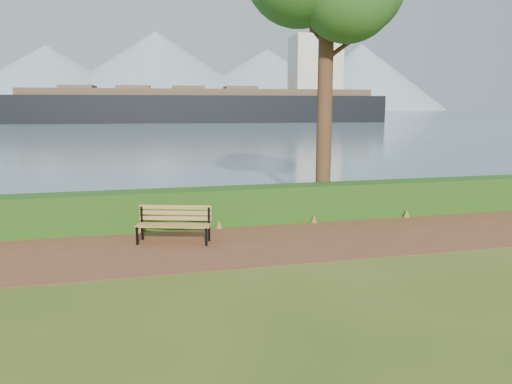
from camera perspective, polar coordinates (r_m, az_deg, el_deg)
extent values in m
plane|color=#3A5117|center=(11.73, 2.87, -6.21)|extent=(140.00, 140.00, 0.00)
cube|color=brown|center=(12.01, 2.45, -5.81)|extent=(40.00, 3.40, 0.01)
cube|color=#184112|center=(14.05, -0.23, -1.42)|extent=(32.00, 0.85, 1.00)
cube|color=#445E6E|center=(270.82, -13.68, 8.81)|extent=(700.00, 510.00, 0.00)
cone|color=#8196AC|center=(410.24, -22.66, 11.93)|extent=(160.00, 160.00, 48.00)
cone|color=#8196AC|center=(417.35, -11.30, 13.39)|extent=(190.00, 190.00, 62.00)
cone|color=#8196AC|center=(426.68, 1.23, 12.68)|extent=(170.00, 170.00, 50.00)
cone|color=#8196AC|center=(468.04, 11.84, 12.71)|extent=(150.00, 150.00, 58.00)
cone|color=#8196AC|center=(441.06, -15.39, 11.27)|extent=(120.00, 120.00, 35.00)
cone|color=#8196AC|center=(462.27, 5.27, 11.80)|extent=(130.00, 130.00, 40.00)
cube|color=black|center=(12.08, -13.43, -4.92)|extent=(0.06, 0.07, 0.44)
cube|color=black|center=(12.43, -12.90, -3.53)|extent=(0.06, 0.07, 0.84)
cube|color=black|center=(12.23, -13.17, -3.80)|extent=(0.20, 0.50, 0.05)
cube|color=black|center=(11.72, -5.69, -5.15)|extent=(0.06, 0.07, 0.44)
cube|color=black|center=(12.08, -5.39, -3.71)|extent=(0.06, 0.07, 0.84)
cube|color=black|center=(11.87, -5.54, -4.00)|extent=(0.20, 0.50, 0.05)
cube|color=#A37B3F|center=(11.84, -9.62, -3.98)|extent=(1.70, 0.62, 0.03)
cube|color=#A37B3F|center=(11.96, -9.48, -3.84)|extent=(1.70, 0.62, 0.03)
cube|color=#A37B3F|center=(12.08, -9.35, -3.71)|extent=(1.70, 0.62, 0.03)
cube|color=#A37B3F|center=(12.20, -9.23, -3.57)|extent=(1.70, 0.62, 0.03)
cube|color=#A37B3F|center=(12.23, -9.18, -2.97)|extent=(1.69, 0.57, 0.10)
cube|color=#A37B3F|center=(12.20, -9.20, -2.35)|extent=(1.69, 0.57, 0.10)
cube|color=#A37B3F|center=(12.17, -9.22, -1.72)|extent=(1.69, 0.57, 0.10)
cylinder|color=#3C2518|center=(15.17, 7.92, 12.74)|extent=(0.45, 0.45, 8.07)
cylinder|color=#3C2518|center=(15.44, 9.81, 15.98)|extent=(1.18, 0.13, 0.88)
cylinder|color=#3C2518|center=(15.26, 6.25, 18.26)|extent=(0.91, 0.42, 0.81)
cube|color=black|center=(103.31, -6.29, 8.80)|extent=(75.03, 17.59, 7.43)
cube|color=brown|center=(103.33, -6.34, 11.21)|extent=(69.01, 15.95, 1.27)
cube|color=silver|center=(107.70, 6.74, 14.20)|extent=(10.23, 9.50, 11.68)
cylinder|color=black|center=(108.47, 6.82, 17.84)|extent=(2.55, 2.55, 3.72)
cube|color=brown|center=(104.67, -19.71, 11.16)|extent=(6.91, 7.50, 0.85)
cube|color=brown|center=(103.41, -13.80, 11.47)|extent=(6.91, 7.50, 0.85)
cube|color=brown|center=(103.24, -7.79, 11.66)|extent=(6.91, 7.50, 0.85)
cube|color=brown|center=(104.15, -1.82, 11.72)|extent=(6.91, 7.50, 0.85)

